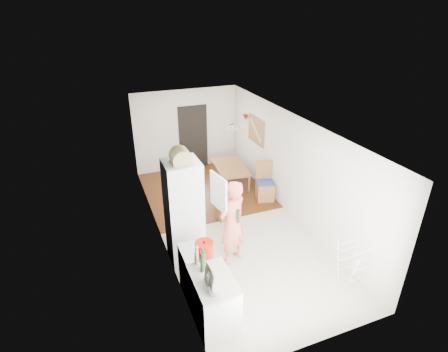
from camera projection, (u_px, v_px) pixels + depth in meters
room_shell at (229, 177)px, 7.76m from camera, size 3.20×7.00×2.50m
floor at (229, 224)px, 8.31m from camera, size 3.20×7.00×0.01m
wood_floor_overlay at (205, 190)px, 9.85m from camera, size 3.20×3.30×0.01m
sage_wall_panel at (182, 213)px, 5.30m from camera, size 0.02×3.00×1.30m
tile_splashback at (195, 272)px, 5.15m from camera, size 0.02×1.90×0.50m
doorway_recess at (193, 137)px, 10.85m from camera, size 0.90×0.04×2.00m
base_cabinet at (214, 302)px, 5.56m from camera, size 0.60×0.90×0.86m
worktop at (213, 280)px, 5.36m from camera, size 0.62×0.92×0.06m
range_cooker at (199, 272)px, 6.18m from camera, size 0.60×0.60×0.88m
cooker_top at (199, 251)px, 5.98m from camera, size 0.60×0.60×0.04m
fridge_housing at (184, 212)px, 6.77m from camera, size 0.66×0.66×2.15m
fridge_door at (219, 192)px, 6.51m from camera, size 0.14×0.56×0.70m
fridge_interior at (198, 188)px, 6.66m from camera, size 0.02×0.52×0.66m
pinboard at (256, 130)px, 9.73m from camera, size 0.03×0.90×0.70m
pinboard_frame at (256, 131)px, 9.73m from camera, size 0.00×0.94×0.74m
wall_sconce at (246, 117)px, 10.17m from camera, size 0.18×0.18×0.16m
person at (232, 216)px, 6.69m from camera, size 0.91×0.78×2.11m
dining_table at (231, 176)px, 10.18m from camera, size 0.83×1.33×0.45m
dining_chair at (265, 182)px, 9.15m from camera, size 0.54×0.54×1.05m
stool at (224, 212)px, 8.43m from camera, size 0.35×0.35×0.39m
grey_drape at (225, 202)px, 8.29m from camera, size 0.47×0.47×0.18m
drying_rack at (355, 265)px, 6.33m from camera, size 0.45×0.41×0.89m
bread_bin at (181, 158)px, 6.19m from camera, size 0.39×0.37×0.20m
red_casserole at (204, 247)px, 5.89m from camera, size 0.39×0.39×0.19m
steel_pan at (214, 290)px, 5.06m from camera, size 0.22×0.22×0.09m
held_bottle at (238, 216)px, 6.56m from camera, size 0.06×0.06×0.27m
bottle_a at (203, 260)px, 5.47m from camera, size 0.09×0.09×0.33m
bottle_b at (202, 264)px, 5.43m from camera, size 0.08×0.08×0.28m
bottle_c at (210, 281)px, 5.16m from camera, size 0.11×0.11×0.21m
pepper_mill_front at (196, 259)px, 5.60m from camera, size 0.06×0.06×0.19m
pepper_mill_back at (197, 254)px, 5.71m from camera, size 0.07×0.07×0.21m
chopping_boards at (209, 278)px, 5.11m from camera, size 0.06×0.26×0.35m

